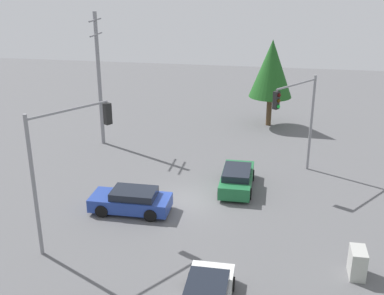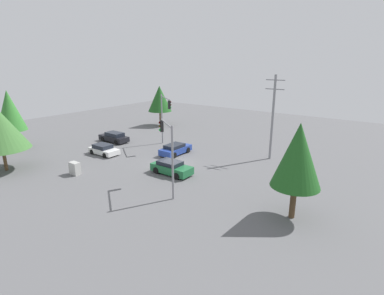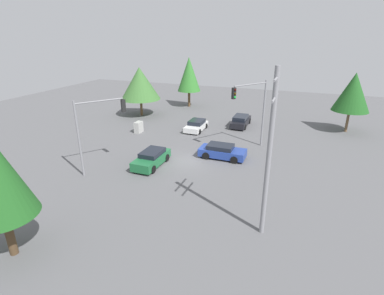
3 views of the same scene
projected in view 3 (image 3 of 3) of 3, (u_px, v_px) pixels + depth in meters
ground_plane at (187, 161)px, 28.00m from camera, size 80.00×80.00×0.00m
sedan_white at (196, 125)px, 36.50m from camera, size 4.01×1.96×1.25m
sedan_dark at (241, 121)px, 38.10m from camera, size 4.65×1.91×1.40m
sedan_green at (152, 158)px, 26.85m from camera, size 4.37×1.95×1.36m
sedan_blue at (222, 151)px, 28.45m from camera, size 1.99×4.37×1.31m
traffic_signal_main at (97, 123)px, 24.42m from camera, size 3.49×2.62×6.35m
traffic_signal_cross at (253, 104)px, 29.27m from camera, size 3.73×2.71×6.87m
utility_pole_tall at (269, 153)px, 16.21m from camera, size 2.20×0.28×9.77m
electrical_cabinet at (139, 127)px, 35.68m from camera, size 1.14×0.67×1.31m
tree_corner at (353, 92)px, 34.45m from camera, size 4.13×4.13×7.01m
tree_far at (189, 74)px, 46.53m from camera, size 3.58×3.58×7.68m
tree_right at (140, 83)px, 41.57m from camera, size 5.54×5.54×6.78m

